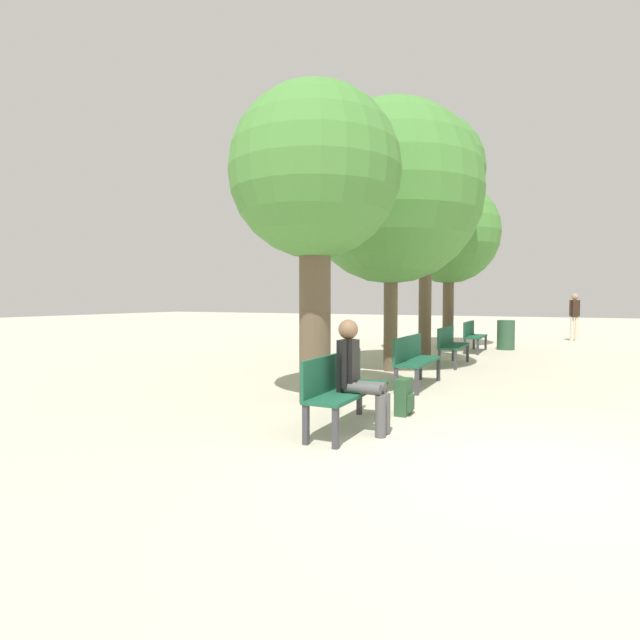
% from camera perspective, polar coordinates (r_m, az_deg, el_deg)
% --- Properties ---
extents(ground_plane, '(80.00, 80.00, 0.00)m').
position_cam_1_polar(ground_plane, '(5.10, 20.76, -15.15)').
color(ground_plane, beige).
extents(bench_row_0, '(0.43, 1.61, 0.88)m').
position_cam_1_polar(bench_row_0, '(5.90, 2.56, -7.40)').
color(bench_row_0, '#195138').
rests_on(bench_row_0, ground_plane).
extents(bench_row_1, '(0.43, 1.61, 0.88)m').
position_cam_1_polar(bench_row_1, '(8.82, 10.69, -4.15)').
color(bench_row_1, '#195138').
rests_on(bench_row_1, ground_plane).
extents(bench_row_2, '(0.43, 1.61, 0.88)m').
position_cam_1_polar(bench_row_2, '(11.85, 14.69, -2.50)').
color(bench_row_2, '#195138').
rests_on(bench_row_2, ground_plane).
extents(bench_row_3, '(0.43, 1.61, 0.88)m').
position_cam_1_polar(bench_row_3, '(14.91, 17.06, -1.52)').
color(bench_row_3, '#195138').
rests_on(bench_row_3, ground_plane).
extents(tree_row_0, '(2.51, 2.51, 4.62)m').
position_cam_1_polar(tree_row_0, '(7.53, -0.59, 16.06)').
color(tree_row_0, brown).
rests_on(tree_row_0, ground_plane).
extents(tree_row_1, '(3.80, 3.80, 5.64)m').
position_cam_1_polar(tree_row_1, '(10.85, 8.16, 14.15)').
color(tree_row_1, brown).
rests_on(tree_row_1, ground_plane).
extents(tree_row_2, '(3.01, 3.01, 6.34)m').
position_cam_1_polar(tree_row_2, '(13.81, 12.04, 16.05)').
color(tree_row_2, brown).
rests_on(tree_row_2, ground_plane).
extents(tree_row_3, '(3.16, 3.16, 5.16)m').
position_cam_1_polar(tree_row_3, '(16.43, 14.53, 9.50)').
color(tree_row_3, brown).
rests_on(tree_row_3, ground_plane).
extents(person_seated, '(0.59, 0.34, 1.29)m').
position_cam_1_polar(person_seated, '(5.71, 4.32, -6.00)').
color(person_seated, '#4C4C4C').
rests_on(person_seated, ground_plane).
extents(backpack, '(0.20, 0.31, 0.48)m').
position_cam_1_polar(backpack, '(6.72, 9.57, -8.69)').
color(backpack, '#284C2D').
rests_on(backpack, ground_plane).
extents(pedestrian_near, '(0.35, 0.29, 1.72)m').
position_cam_1_polar(pedestrian_near, '(20.15, 27.08, 0.65)').
color(pedestrian_near, beige).
rests_on(pedestrian_near, ground_plane).
extents(trash_bin, '(0.50, 0.50, 0.88)m').
position_cam_1_polar(trash_bin, '(15.91, 20.47, -1.61)').
color(trash_bin, '#2D5138').
rests_on(trash_bin, ground_plane).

